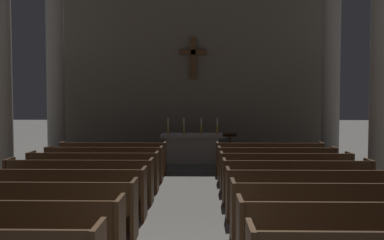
# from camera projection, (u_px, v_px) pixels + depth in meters

# --- Properties ---
(pew_left_row_2) EXTENTS (3.08, 0.50, 0.95)m
(pew_left_row_2) POSITION_uv_depth(u_px,v_px,m) (3.00, 233.00, 5.41)
(pew_left_row_2) COLOR #422B19
(pew_left_row_2) RESTS_ON ground
(pew_left_row_3) EXTENTS (3.08, 0.50, 0.95)m
(pew_left_row_3) POSITION_uv_depth(u_px,v_px,m) (38.00, 210.00, 6.56)
(pew_left_row_3) COLOR #422B19
(pew_left_row_3) RESTS_ON ground
(pew_left_row_4) EXTENTS (3.08, 0.50, 0.95)m
(pew_left_row_4) POSITION_uv_depth(u_px,v_px,m) (62.00, 193.00, 7.71)
(pew_left_row_4) COLOR #422B19
(pew_left_row_4) RESTS_ON ground
(pew_left_row_5) EXTENTS (3.08, 0.50, 0.95)m
(pew_left_row_5) POSITION_uv_depth(u_px,v_px,m) (80.00, 181.00, 8.86)
(pew_left_row_5) COLOR #422B19
(pew_left_row_5) RESTS_ON ground
(pew_left_row_6) EXTENTS (3.08, 0.50, 0.95)m
(pew_left_row_6) POSITION_uv_depth(u_px,v_px,m) (94.00, 172.00, 10.00)
(pew_left_row_6) COLOR #422B19
(pew_left_row_6) RESTS_ON ground
(pew_left_row_7) EXTENTS (3.08, 0.50, 0.95)m
(pew_left_row_7) POSITION_uv_depth(u_px,v_px,m) (105.00, 164.00, 11.15)
(pew_left_row_7) COLOR #422B19
(pew_left_row_7) RESTS_ON ground
(pew_left_row_8) EXTENTS (3.08, 0.50, 0.95)m
(pew_left_row_8) POSITION_uv_depth(u_px,v_px,m) (114.00, 158.00, 12.30)
(pew_left_row_8) COLOR #422B19
(pew_left_row_8) RESTS_ON ground
(pew_right_row_2) EXTENTS (3.08, 0.50, 0.95)m
(pew_right_row_2) POSITION_uv_depth(u_px,v_px,m) (359.00, 235.00, 5.33)
(pew_right_row_2) COLOR #422B19
(pew_right_row_2) RESTS_ON ground
(pew_right_row_3) EXTENTS (3.08, 0.50, 0.95)m
(pew_right_row_3) POSITION_uv_depth(u_px,v_px,m) (331.00, 211.00, 6.47)
(pew_right_row_3) COLOR #422B19
(pew_right_row_3) RESTS_ON ground
(pew_right_row_4) EXTENTS (3.08, 0.50, 0.95)m
(pew_right_row_4) POSITION_uv_depth(u_px,v_px,m) (311.00, 194.00, 7.62)
(pew_right_row_4) COLOR #422B19
(pew_right_row_4) RESTS_ON ground
(pew_right_row_5) EXTENTS (3.08, 0.50, 0.95)m
(pew_right_row_5) POSITION_uv_depth(u_px,v_px,m) (297.00, 182.00, 8.77)
(pew_right_row_5) COLOR #422B19
(pew_right_row_5) RESTS_ON ground
(pew_right_row_6) EXTENTS (3.08, 0.50, 0.95)m
(pew_right_row_6) POSITION_uv_depth(u_px,v_px,m) (285.00, 172.00, 9.92)
(pew_right_row_6) COLOR #422B19
(pew_right_row_6) RESTS_ON ground
(pew_right_row_7) EXTENTS (3.08, 0.50, 0.95)m
(pew_right_row_7) POSITION_uv_depth(u_px,v_px,m) (277.00, 165.00, 11.06)
(pew_right_row_7) COLOR #422B19
(pew_right_row_7) RESTS_ON ground
(pew_right_row_8) EXTENTS (3.08, 0.50, 0.95)m
(pew_right_row_8) POSITION_uv_depth(u_px,v_px,m) (269.00, 158.00, 12.21)
(pew_right_row_8) COLOR #422B19
(pew_right_row_8) RESTS_ON ground
(column_right_second) EXTENTS (0.88, 0.88, 6.25)m
(column_right_second) POSITION_uv_depth(u_px,v_px,m) (383.00, 64.00, 10.01)
(column_right_second) COLOR #ADA89E
(column_right_second) RESTS_ON ground
(column_left_third) EXTENTS (0.88, 0.88, 6.25)m
(column_left_third) POSITION_uv_depth(u_px,v_px,m) (56.00, 74.00, 14.17)
(column_left_third) COLOR #ADA89E
(column_left_third) RESTS_ON ground
(column_right_third) EXTENTS (0.88, 0.88, 6.25)m
(column_right_third) POSITION_uv_depth(u_px,v_px,m) (331.00, 74.00, 13.99)
(column_right_third) COLOR #ADA89E
(column_right_third) RESTS_ON ground
(altar) EXTENTS (2.20, 0.90, 1.01)m
(altar) POSITION_uv_depth(u_px,v_px,m) (193.00, 147.00, 14.54)
(altar) COLOR #A8A399
(altar) RESTS_ON ground
(candlestick_outer_left) EXTENTS (0.16, 0.16, 0.55)m
(candlestick_outer_left) POSITION_uv_depth(u_px,v_px,m) (168.00, 129.00, 14.53)
(candlestick_outer_left) COLOR #B79338
(candlestick_outer_left) RESTS_ON altar
(candlestick_inner_left) EXTENTS (0.16, 0.16, 0.55)m
(candlestick_inner_left) POSITION_uv_depth(u_px,v_px,m) (184.00, 129.00, 14.52)
(candlestick_inner_left) COLOR #B79338
(candlestick_inner_left) RESTS_ON altar
(candlestick_inner_right) EXTENTS (0.16, 0.16, 0.55)m
(candlestick_inner_right) POSITION_uv_depth(u_px,v_px,m) (201.00, 129.00, 14.51)
(candlestick_inner_right) COLOR #B79338
(candlestick_inner_right) RESTS_ON altar
(candlestick_outer_right) EXTENTS (0.16, 0.16, 0.55)m
(candlestick_outer_right) POSITION_uv_depth(u_px,v_px,m) (217.00, 129.00, 14.50)
(candlestick_outer_right) COLOR #B79338
(candlestick_outer_right) RESTS_ON altar
(apse_with_cross) EXTENTS (10.20, 0.44, 6.78)m
(apse_with_cross) POSITION_uv_depth(u_px,v_px,m) (193.00, 68.00, 16.05)
(apse_with_cross) COLOR #706656
(apse_with_cross) RESTS_ON ground
(lectern) EXTENTS (0.44, 0.36, 1.15)m
(lectern) POSITION_uv_depth(u_px,v_px,m) (230.00, 151.00, 13.32)
(lectern) COLOR #422B19
(lectern) RESTS_ON ground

